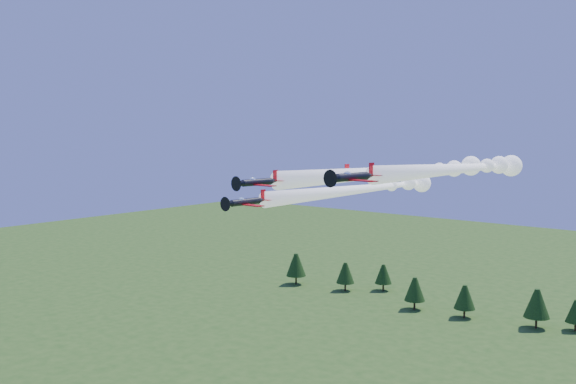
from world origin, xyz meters
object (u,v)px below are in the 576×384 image
Objects in this scene: plane_lead at (404,171)px; plane_right at (463,168)px; plane_slot at (330,177)px; plane_left at (366,189)px.

plane_right reaches higher than plane_lead.
plane_slot is (-2.76, -17.37, -0.18)m from plane_lead.
plane_lead is at bearing -25.28° from plane_left.
plane_left is 25.56m from plane_slot.
plane_slot is at bearing -119.04° from plane_right.
plane_lead is 6.63× the size of plane_slot.
plane_left is 1.14× the size of plane_right.
plane_right is 22.07m from plane_slot.
plane_lead is 1.23× the size of plane_right.
plane_lead is 1.08× the size of plane_left.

